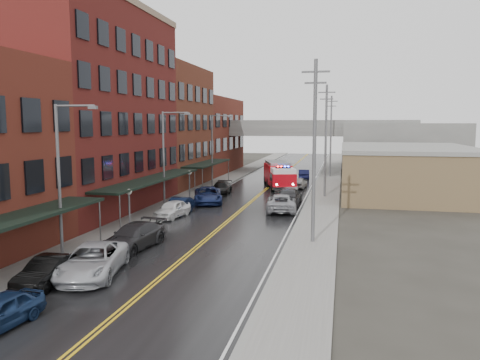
# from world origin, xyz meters

# --- Properties ---
(ground) EXTENTS (220.00, 220.00, 0.00)m
(ground) POSITION_xyz_m (0.00, 0.00, 0.00)
(ground) COLOR #2D2B26
(ground) RESTS_ON ground
(road) EXTENTS (11.00, 160.00, 0.02)m
(road) POSITION_xyz_m (0.00, 30.00, 0.01)
(road) COLOR black
(road) RESTS_ON ground
(sidewalk_left) EXTENTS (3.00, 160.00, 0.15)m
(sidewalk_left) POSITION_xyz_m (-7.30, 30.00, 0.07)
(sidewalk_left) COLOR slate
(sidewalk_left) RESTS_ON ground
(sidewalk_right) EXTENTS (3.00, 160.00, 0.15)m
(sidewalk_right) POSITION_xyz_m (7.30, 30.00, 0.07)
(sidewalk_right) COLOR slate
(sidewalk_right) RESTS_ON ground
(curb_left) EXTENTS (0.30, 160.00, 0.15)m
(curb_left) POSITION_xyz_m (-5.65, 30.00, 0.07)
(curb_left) COLOR gray
(curb_left) RESTS_ON ground
(curb_right) EXTENTS (0.30, 160.00, 0.15)m
(curb_right) POSITION_xyz_m (5.65, 30.00, 0.07)
(curb_right) COLOR gray
(curb_right) RESTS_ON ground
(brick_building_b) EXTENTS (9.00, 20.00, 18.00)m
(brick_building_b) POSITION_xyz_m (-13.30, 23.00, 9.00)
(brick_building_b) COLOR #591817
(brick_building_b) RESTS_ON ground
(brick_building_c) EXTENTS (9.00, 15.00, 15.00)m
(brick_building_c) POSITION_xyz_m (-13.30, 40.50, 7.50)
(brick_building_c) COLOR #5B2E1B
(brick_building_c) RESTS_ON ground
(brick_building_far) EXTENTS (9.00, 20.00, 12.00)m
(brick_building_far) POSITION_xyz_m (-13.30, 58.00, 6.00)
(brick_building_far) COLOR maroon
(brick_building_far) RESTS_ON ground
(tan_building) EXTENTS (14.00, 22.00, 5.00)m
(tan_building) POSITION_xyz_m (16.00, 40.00, 2.50)
(tan_building) COLOR brown
(tan_building) RESTS_ON ground
(right_far_block) EXTENTS (18.00, 30.00, 8.00)m
(right_far_block) POSITION_xyz_m (18.00, 70.00, 4.00)
(right_far_block) COLOR slate
(right_far_block) RESTS_ON ground
(awning_0) EXTENTS (2.60, 16.00, 3.09)m
(awning_0) POSITION_xyz_m (-7.49, 4.00, 2.99)
(awning_0) COLOR black
(awning_0) RESTS_ON ground
(awning_1) EXTENTS (2.60, 18.00, 3.09)m
(awning_1) POSITION_xyz_m (-7.49, 23.00, 2.99)
(awning_1) COLOR black
(awning_1) RESTS_ON ground
(awning_2) EXTENTS (2.60, 13.00, 3.09)m
(awning_2) POSITION_xyz_m (-7.49, 40.50, 2.99)
(awning_2) COLOR black
(awning_2) RESTS_ON ground
(globe_lamp_1) EXTENTS (0.44, 0.44, 3.12)m
(globe_lamp_1) POSITION_xyz_m (-6.40, 16.00, 2.31)
(globe_lamp_1) COLOR #59595B
(globe_lamp_1) RESTS_ON ground
(globe_lamp_2) EXTENTS (0.44, 0.44, 3.12)m
(globe_lamp_2) POSITION_xyz_m (-6.40, 30.00, 2.31)
(globe_lamp_2) COLOR #59595B
(globe_lamp_2) RESTS_ON ground
(street_lamp_0) EXTENTS (2.64, 0.22, 9.00)m
(street_lamp_0) POSITION_xyz_m (-6.55, 8.00, 5.19)
(street_lamp_0) COLOR #59595B
(street_lamp_0) RESTS_ON ground
(street_lamp_1) EXTENTS (2.64, 0.22, 9.00)m
(street_lamp_1) POSITION_xyz_m (-6.55, 24.00, 5.19)
(street_lamp_1) COLOR #59595B
(street_lamp_1) RESTS_ON ground
(street_lamp_2) EXTENTS (2.64, 0.22, 9.00)m
(street_lamp_2) POSITION_xyz_m (-6.55, 40.00, 5.19)
(street_lamp_2) COLOR #59595B
(street_lamp_2) RESTS_ON ground
(utility_pole_0) EXTENTS (1.80, 0.24, 12.00)m
(utility_pole_0) POSITION_xyz_m (7.20, 15.00, 6.31)
(utility_pole_0) COLOR #59595B
(utility_pole_0) RESTS_ON ground
(utility_pole_1) EXTENTS (1.80, 0.24, 12.00)m
(utility_pole_1) POSITION_xyz_m (7.20, 35.00, 6.31)
(utility_pole_1) COLOR #59595B
(utility_pole_1) RESTS_ON ground
(utility_pole_2) EXTENTS (1.80, 0.24, 12.00)m
(utility_pole_2) POSITION_xyz_m (7.20, 55.00, 6.31)
(utility_pole_2) COLOR #59595B
(utility_pole_2) RESTS_ON ground
(overpass) EXTENTS (40.00, 10.00, 7.50)m
(overpass) POSITION_xyz_m (0.00, 62.00, 5.99)
(overpass) COLOR slate
(overpass) RESTS_ON ground
(fire_truck) EXTENTS (5.37, 9.20, 3.20)m
(fire_truck) POSITION_xyz_m (1.43, 41.12, 1.74)
(fire_truck) COLOR #B20813
(fire_truck) RESTS_ON ground
(parked_car_left_1) EXTENTS (1.71, 4.34, 1.41)m
(parked_car_left_1) POSITION_xyz_m (-5.00, 4.02, 0.70)
(parked_car_left_1) COLOR black
(parked_car_left_1) RESTS_ON ground
(parked_car_left_2) EXTENTS (3.95, 6.35, 1.64)m
(parked_car_left_2) POSITION_xyz_m (-3.60, 5.81, 0.82)
(parked_car_left_2) COLOR #B2B4BB
(parked_car_left_2) RESTS_ON ground
(parked_car_left_3) EXTENTS (2.86, 5.65, 1.57)m
(parked_car_left_3) POSITION_xyz_m (-3.84, 11.30, 0.79)
(parked_car_left_3) COLOR #272729
(parked_car_left_3) RESTS_ON ground
(parked_car_left_4) EXTENTS (2.31, 4.49, 1.46)m
(parked_car_left_4) POSITION_xyz_m (-5.00, 21.20, 0.73)
(parked_car_left_4) COLOR white
(parked_car_left_4) RESTS_ON ground
(parked_car_left_5) EXTENTS (1.59, 4.35, 1.42)m
(parked_car_left_5) POSITION_xyz_m (-5.00, 22.80, 0.71)
(parked_car_left_5) COLOR black
(parked_car_left_5) RESTS_ON ground
(parked_car_left_6) EXTENTS (4.27, 6.35, 1.62)m
(parked_car_left_6) POSITION_xyz_m (-4.06, 28.80, 0.81)
(parked_car_left_6) COLOR #131F4A
(parked_car_left_6) RESTS_ON ground
(parked_car_left_7) EXTENTS (2.18, 4.87, 1.39)m
(parked_car_left_7) POSITION_xyz_m (-4.32, 34.80, 0.69)
(parked_car_left_7) COLOR black
(parked_car_left_7) RESTS_ON ground
(parked_car_right_0) EXTENTS (3.27, 5.99, 1.59)m
(parked_car_right_0) POSITION_xyz_m (3.68, 26.01, 0.80)
(parked_car_right_0) COLOR gray
(parked_car_right_0) RESTS_ON ground
(parked_car_right_1) EXTENTS (2.29, 5.51, 1.59)m
(parked_car_right_1) POSITION_xyz_m (3.94, 30.00, 0.80)
(parked_car_right_1) COLOR #29292B
(parked_car_right_1) RESTS_ON ground
(parked_car_right_2) EXTENTS (1.91, 4.07, 1.35)m
(parked_car_right_2) POSITION_xyz_m (3.84, 41.80, 0.67)
(parked_car_right_2) COLOR #B5B5B5
(parked_car_right_2) RESTS_ON ground
(parked_car_right_3) EXTENTS (1.91, 4.45, 1.43)m
(parked_car_right_3) POSITION_xyz_m (3.60, 51.49, 0.71)
(parked_car_right_3) COLOR black
(parked_car_right_3) RESTS_ON ground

